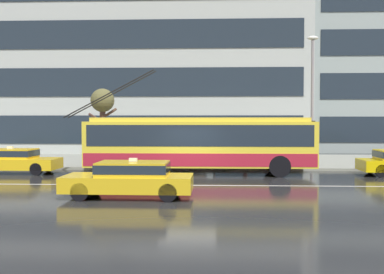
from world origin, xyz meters
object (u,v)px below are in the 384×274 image
object	(u,v)px
street_lamp	(312,90)
taxi_queued_behind_bus	(12,160)
taxi_oncoming_near	(130,178)
bus_shelter	(186,130)
street_tree_bare	(103,105)
trolleybus	(200,143)
pedestrian_at_shelter	(245,146)
pedestrian_approaching_curb	(134,137)
pedestrian_walking_past	(115,136)

from	to	relation	value
street_lamp	taxi_queued_behind_bus	bearing A→B (deg)	-170.77
taxi_oncoming_near	bus_shelter	bearing A→B (deg)	82.67
taxi_queued_behind_bus	street_tree_bare	bearing A→B (deg)	52.92
trolleybus	street_tree_bare	distance (m)	7.88
taxi_queued_behind_bus	pedestrian_at_shelter	size ratio (longest dim) A/B	2.64
trolleybus	street_lamp	size ratio (longest dim) A/B	1.74
taxi_queued_behind_bus	bus_shelter	size ratio (longest dim) A/B	1.27
trolleybus	pedestrian_approaching_curb	bearing A→B (deg)	143.47
bus_shelter	pedestrian_at_shelter	world-z (taller)	bus_shelter
street_tree_bare	pedestrian_at_shelter	bearing A→B (deg)	-0.67
pedestrian_approaching_curb	taxi_queued_behind_bus	bearing A→B (deg)	-152.53
pedestrian_approaching_curb	pedestrian_walking_past	bearing A→B (deg)	172.52
taxi_oncoming_near	street_lamp	size ratio (longest dim) A/B	0.63
pedestrian_at_shelter	street_lamp	bearing A→B (deg)	-29.86
pedestrian_approaching_curb	street_tree_bare	world-z (taller)	street_tree_bare
trolleybus	pedestrian_walking_past	xyz separation A→B (m)	(-5.00, 3.01, 0.22)
pedestrian_at_shelter	street_tree_bare	distance (m)	9.06
trolleybus	street_tree_bare	xyz separation A→B (m)	(-6.09, 4.54, 2.09)
trolleybus	taxi_oncoming_near	xyz separation A→B (m)	(-2.29, -7.07, -0.88)
pedestrian_walking_past	street_tree_bare	xyz separation A→B (m)	(-1.09, 1.53, 1.87)
taxi_oncoming_near	taxi_queued_behind_bus	distance (m)	10.09
pedestrian_at_shelter	pedestrian_walking_past	world-z (taller)	pedestrian_walking_past
pedestrian_approaching_curb	bus_shelter	bearing A→B (deg)	12.95
bus_shelter	pedestrian_walking_past	bearing A→B (deg)	-172.70
taxi_queued_behind_bus	street_lamp	distance (m)	16.41
street_lamp	street_tree_bare	world-z (taller)	street_lamp
pedestrian_at_shelter	pedestrian_approaching_curb	distance (m)	6.69
pedestrian_approaching_curb	street_lamp	size ratio (longest dim) A/B	0.28
trolleybus	pedestrian_at_shelter	distance (m)	5.17
street_tree_bare	street_lamp	bearing A→B (deg)	-9.86
pedestrian_approaching_curb	street_tree_bare	distance (m)	3.38
taxi_queued_behind_bus	street_tree_bare	distance (m)	6.59
trolleybus	taxi_oncoming_near	world-z (taller)	trolleybus
pedestrian_at_shelter	pedestrian_walking_past	bearing A→B (deg)	-169.35
trolleybus	pedestrian_approaching_curb	size ratio (longest dim) A/B	6.31
trolleybus	bus_shelter	distance (m)	3.69
street_lamp	trolleybus	bearing A→B (deg)	-158.56
trolleybus	pedestrian_approaching_curb	xyz separation A→B (m)	(-3.85, 2.86, 0.20)
taxi_queued_behind_bus	pedestrian_approaching_curb	world-z (taller)	pedestrian_approaching_curb
pedestrian_walking_past	street_lamp	world-z (taller)	street_lamp
trolleybus	taxi_queued_behind_bus	size ratio (longest dim) A/B	2.73
taxi_oncoming_near	taxi_queued_behind_bus	size ratio (longest dim) A/B	0.98
taxi_oncoming_near	pedestrian_walking_past	size ratio (longest dim) A/B	2.24
taxi_queued_behind_bus	pedestrian_walking_past	size ratio (longest dim) A/B	2.28
street_tree_bare	pedestrian_approaching_curb	bearing A→B (deg)	-36.99
taxi_queued_behind_bus	pedestrian_approaching_curb	xyz separation A→B (m)	(5.78, 3.01, 1.07)
pedestrian_walking_past	street_lamp	distance (m)	11.46
pedestrian_walking_past	taxi_oncoming_near	bearing A→B (deg)	-74.94
bus_shelter	street_lamp	distance (m)	7.50
trolleybus	street_lamp	distance (m)	7.17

